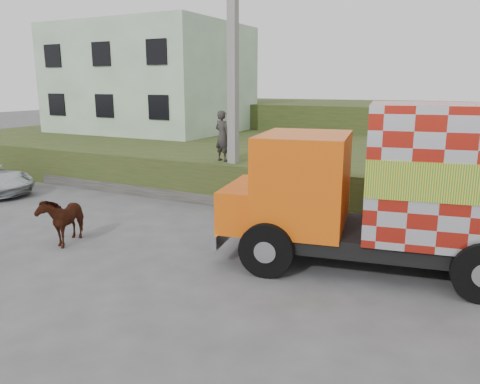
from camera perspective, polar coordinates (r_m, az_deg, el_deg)
The scene contains 9 objects.
ground at distance 12.52m, azimuth -6.84°, elevation -6.69°, with size 120.00×120.00×0.00m, color #474749.
embankment at distance 21.08m, azimuth 8.61°, elevation 3.45°, with size 40.00×12.00×1.50m, color #214316.
embankment_far at distance 32.50m, azimuth 15.69°, elevation 7.76°, with size 40.00×12.00×3.00m, color #214316.
retaining_strip at distance 16.88m, azimuth -4.45°, elevation -0.73°, with size 16.00×0.50×0.40m, color #595651.
building at distance 28.79m, azimuth -10.72°, elevation 13.39°, with size 10.00×8.00×6.00m, color silver.
utility_pole at distance 16.24m, azimuth -0.86°, elevation 12.57°, with size 1.20×0.30×8.00m.
cargo_truck at distance 11.14m, azimuth 22.50°, elevation 0.41°, with size 8.87×4.26×3.80m.
cow at distance 13.50m, azimuth -20.78°, elevation -3.02°, with size 0.72×1.58×1.34m, color #35150D.
pedestrian at distance 16.78m, azimuth -2.16°, elevation 6.85°, with size 0.66×0.43×1.80m, color #282624.
Camera 1 is at (6.73, -9.68, 4.20)m, focal length 35.00 mm.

